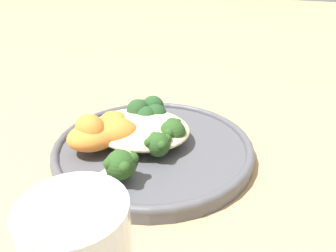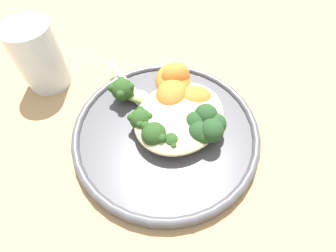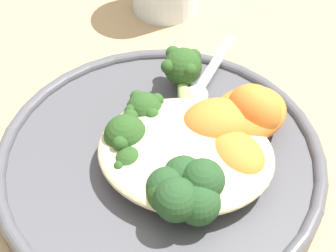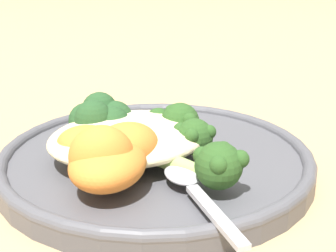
# 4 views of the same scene
# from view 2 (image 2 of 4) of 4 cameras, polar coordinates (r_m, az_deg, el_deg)

# --- Properties ---
(ground_plane) EXTENTS (4.00, 4.00, 0.00)m
(ground_plane) POSITION_cam_2_polar(r_m,az_deg,el_deg) (0.41, -1.71, -1.24)
(ground_plane) COLOR tan
(plate) EXTENTS (0.28, 0.28, 0.02)m
(plate) POSITION_cam_2_polar(r_m,az_deg,el_deg) (0.40, -0.56, -1.44)
(plate) COLOR #4C4C51
(plate) RESTS_ON ground_plane
(quinoa_mound) EXTENTS (0.14, 0.12, 0.03)m
(quinoa_mound) POSITION_cam_2_polar(r_m,az_deg,el_deg) (0.39, 2.46, 2.23)
(quinoa_mound) COLOR beige
(quinoa_mound) RESTS_ON plate
(broccoli_stalk_0) EXTENTS (0.06, 0.12, 0.04)m
(broccoli_stalk_0) POSITION_cam_2_polar(r_m,az_deg,el_deg) (0.42, -8.38, 6.99)
(broccoli_stalk_0) COLOR #8EB25B
(broccoli_stalk_0) RESTS_ON plate
(broccoli_stalk_1) EXTENTS (0.08, 0.06, 0.03)m
(broccoli_stalk_1) POSITION_cam_2_polar(r_m,az_deg,el_deg) (0.38, -4.63, 1.66)
(broccoli_stalk_1) COLOR #8EB25B
(broccoli_stalk_1) RESTS_ON plate
(broccoli_stalk_2) EXTENTS (0.09, 0.04, 0.04)m
(broccoli_stalk_2) POSITION_cam_2_polar(r_m,az_deg,el_deg) (0.37, -2.36, -1.35)
(broccoli_stalk_2) COLOR #8EB25B
(broccoli_stalk_2) RESTS_ON plate
(broccoli_stalk_3) EXTENTS (0.07, 0.05, 0.03)m
(broccoli_stalk_3) POSITION_cam_2_polar(r_m,az_deg,el_deg) (0.37, 1.07, -1.99)
(broccoli_stalk_3) COLOR #8EB25B
(broccoli_stalk_3) RESTS_ON plate
(broccoli_stalk_4) EXTENTS (0.04, 0.09, 0.03)m
(broccoli_stalk_4) POSITION_cam_2_polar(r_m,az_deg,el_deg) (0.37, 6.27, -0.82)
(broccoli_stalk_4) COLOR #8EB25B
(broccoli_stalk_4) RESTS_ON plate
(sweet_potato_chunk_0) EXTENTS (0.06, 0.05, 0.05)m
(sweet_potato_chunk_0) POSITION_cam_2_polar(r_m,az_deg,el_deg) (0.42, 1.60, 10.62)
(sweet_potato_chunk_0) COLOR orange
(sweet_potato_chunk_0) RESTS_ON plate
(sweet_potato_chunk_1) EXTENTS (0.07, 0.07, 0.03)m
(sweet_potato_chunk_1) POSITION_cam_2_polar(r_m,az_deg,el_deg) (0.41, 5.79, 6.07)
(sweet_potato_chunk_1) COLOR orange
(sweet_potato_chunk_1) RESTS_ON plate
(sweet_potato_chunk_2) EXTENTS (0.09, 0.09, 0.03)m
(sweet_potato_chunk_2) POSITION_cam_2_polar(r_m,az_deg,el_deg) (0.43, 1.06, 9.77)
(sweet_potato_chunk_2) COLOR orange
(sweet_potato_chunk_2) RESTS_ON plate
(sweet_potato_chunk_3) EXTENTS (0.07, 0.07, 0.04)m
(sweet_potato_chunk_3) POSITION_cam_2_polar(r_m,az_deg,el_deg) (0.41, 0.81, 6.86)
(sweet_potato_chunk_3) COLOR orange
(sweet_potato_chunk_3) RESTS_ON plate
(kale_tuft) EXTENTS (0.06, 0.06, 0.04)m
(kale_tuft) POSITION_cam_2_polar(r_m,az_deg,el_deg) (0.37, 8.13, 0.21)
(kale_tuft) COLOR #234723
(kale_tuft) RESTS_ON plate
(spoon) EXTENTS (0.04, 0.12, 0.01)m
(spoon) POSITION_cam_2_polar(r_m,az_deg,el_deg) (0.43, -6.89, 7.18)
(spoon) COLOR #B7B7BC
(spoon) RESTS_ON plate
(water_glass) EXTENTS (0.07, 0.07, 0.11)m
(water_glass) POSITION_cam_2_polar(r_m,az_deg,el_deg) (0.49, -26.33, 13.42)
(water_glass) COLOR silver
(water_glass) RESTS_ON ground_plane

